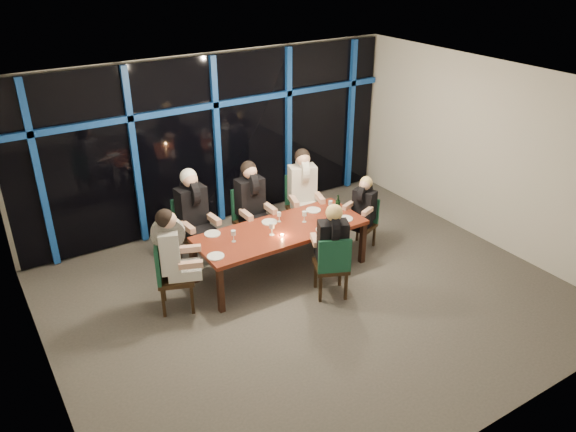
{
  "coord_description": "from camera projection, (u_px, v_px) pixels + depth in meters",
  "views": [
    {
      "loc": [
        -3.87,
        -5.54,
        4.68
      ],
      "look_at": [
        0.0,
        0.6,
        1.05
      ],
      "focal_mm": 35.0,
      "sensor_mm": 36.0,
      "label": 1
    }
  ],
  "objects": [
    {
      "name": "wine_glass_b",
      "position": [
        279.0,
        215.0,
        8.56
      ],
      "size": [
        0.06,
        0.06,
        0.16
      ],
      "color": "silver",
      "rests_on": "dining_table"
    },
    {
      "name": "plate_end_left",
      "position": [
        216.0,
        256.0,
        7.67
      ],
      "size": [
        0.24,
        0.24,
        0.01
      ],
      "primitive_type": "cylinder",
      "color": "white",
      "rests_on": "dining_table"
    },
    {
      "name": "diner_far_right",
      "position": [
        303.0,
        182.0,
        9.32
      ],
      "size": [
        0.62,
        0.73,
        1.04
      ],
      "rotation": [
        0.0,
        0.0,
        -0.28
      ],
      "color": "silver",
      "rests_on": "ground"
    },
    {
      "name": "room",
      "position": [
        313.0,
        166.0,
        7.22
      ],
      "size": [
        7.04,
        7.0,
        3.02
      ],
      "color": "#56514C",
      "rests_on": "ground"
    },
    {
      "name": "wine_glass_c",
      "position": [
        304.0,
        214.0,
        8.54
      ],
      "size": [
        0.07,
        0.07,
        0.18
      ],
      "color": "silver",
      "rests_on": "dining_table"
    },
    {
      "name": "chair_near_mid",
      "position": [
        333.0,
        264.0,
        7.88
      ],
      "size": [
        0.61,
        0.61,
        0.99
      ],
      "rotation": [
        0.0,
        0.0,
        2.72
      ],
      "color": "black",
      "rests_on": "ground"
    },
    {
      "name": "diner_end_right",
      "position": [
        363.0,
        203.0,
        9.06
      ],
      "size": [
        0.59,
        0.52,
        0.83
      ],
      "rotation": [
        0.0,
        0.0,
        5.08
      ],
      "color": "black",
      "rests_on": "ground"
    },
    {
      "name": "wine_glass_a",
      "position": [
        272.0,
        226.0,
        8.16
      ],
      "size": [
        0.08,
        0.08,
        0.19
      ],
      "color": "silver",
      "rests_on": "dining_table"
    },
    {
      "name": "plate_end_right",
      "position": [
        345.0,
        219.0,
        8.69
      ],
      "size": [
        0.24,
        0.24,
        0.01
      ],
      "primitive_type": "cylinder",
      "color": "white",
      "rests_on": "dining_table"
    },
    {
      "name": "wine_glass_d",
      "position": [
        233.0,
        234.0,
        7.99
      ],
      "size": [
        0.07,
        0.07,
        0.18
      ],
      "color": "silver",
      "rests_on": "dining_table"
    },
    {
      "name": "window_wall",
      "position": [
        216.0,
        139.0,
        9.66
      ],
      "size": [
        6.86,
        0.43,
        2.94
      ],
      "color": "black",
      "rests_on": "ground"
    },
    {
      "name": "plate_far_mid",
      "position": [
        269.0,
        222.0,
        8.58
      ],
      "size": [
        0.24,
        0.24,
        0.01
      ],
      "primitive_type": "cylinder",
      "color": "white",
      "rests_on": "dining_table"
    },
    {
      "name": "chair_far_left",
      "position": [
        192.0,
        227.0,
        8.78
      ],
      "size": [
        0.54,
        0.54,
        1.08
      ],
      "rotation": [
        0.0,
        0.0,
        0.09
      ],
      "color": "black",
      "rests_on": "ground"
    },
    {
      "name": "diner_far_mid",
      "position": [
        251.0,
        194.0,
        8.9
      ],
      "size": [
        0.52,
        0.65,
        1.03
      ],
      "rotation": [
        0.0,
        0.0,
        0.01
      ],
      "color": "black",
      "rests_on": "ground"
    },
    {
      "name": "diner_near_mid",
      "position": [
        332.0,
        236.0,
        7.78
      ],
      "size": [
        0.62,
        0.68,
        0.97
      ],
      "rotation": [
        0.0,
        0.0,
        2.72
      ],
      "color": "black",
      "rests_on": "ground"
    },
    {
      "name": "chair_far_mid",
      "position": [
        249.0,
        216.0,
        9.15
      ],
      "size": [
        0.49,
        0.49,
        1.05
      ],
      "rotation": [
        0.0,
        0.0,
        0.01
      ],
      "color": "black",
      "rests_on": "ground"
    },
    {
      "name": "diner_end_left",
      "position": [
        172.0,
        245.0,
        7.46
      ],
      "size": [
        0.71,
        0.64,
        1.01
      ],
      "rotation": [
        0.0,
        0.0,
        1.21
      ],
      "color": "black",
      "rests_on": "ground"
    },
    {
      "name": "wine_bottle",
      "position": [
        338.0,
        208.0,
        8.74
      ],
      "size": [
        0.08,
        0.08,
        0.35
      ],
      "rotation": [
        0.0,
        0.0,
        0.34
      ],
      "color": "black",
      "rests_on": "dining_table"
    },
    {
      "name": "tea_light",
      "position": [
        282.0,
        235.0,
        8.2
      ],
      "size": [
        0.05,
        0.05,
        0.03
      ],
      "primitive_type": "cylinder",
      "color": "#FC9A4B",
      "rests_on": "dining_table"
    },
    {
      "name": "dining_table",
      "position": [
        281.0,
        233.0,
        8.43
      ],
      "size": [
        2.6,
        1.0,
        0.75
      ],
      "color": "maroon",
      "rests_on": "ground"
    },
    {
      "name": "diner_far_left",
      "position": [
        192.0,
        204.0,
        8.53
      ],
      "size": [
        0.56,
        0.69,
        1.05
      ],
      "rotation": [
        0.0,
        0.0,
        0.09
      ],
      "color": "black",
      "rests_on": "ground"
    },
    {
      "name": "chair_end_left",
      "position": [
        168.0,
        272.0,
        7.63
      ],
      "size": [
        0.62,
        0.62,
        1.04
      ],
      "rotation": [
        0.0,
        0.0,
        1.21
      ],
      "color": "black",
      "rests_on": "ground"
    },
    {
      "name": "chair_far_right",
      "position": [
        301.0,
        202.0,
        9.59
      ],
      "size": [
        0.62,
        0.62,
        1.07
      ],
      "rotation": [
        0.0,
        0.0,
        -0.28
      ],
      "color": "black",
      "rests_on": "ground"
    },
    {
      "name": "chair_end_right",
      "position": [
        364.0,
        220.0,
        9.27
      ],
      "size": [
        0.51,
        0.51,
        0.85
      ],
      "rotation": [
        0.0,
        0.0,
        5.08
      ],
      "color": "black",
      "rests_on": "ground"
    },
    {
      "name": "plate_far_right",
      "position": [
        313.0,
        210.0,
        8.96
      ],
      "size": [
        0.24,
        0.24,
        0.01
      ],
      "primitive_type": "cylinder",
      "color": "white",
      "rests_on": "dining_table"
    },
    {
      "name": "water_pitcher",
      "position": [
        336.0,
        217.0,
        8.55
      ],
      "size": [
        0.11,
        0.1,
        0.18
      ],
      "rotation": [
        0.0,
        0.0,
        0.24
      ],
      "color": "silver",
      "rests_on": "dining_table"
    },
    {
      "name": "plate_far_left",
      "position": [
        212.0,
        234.0,
        8.25
      ],
      "size": [
        0.24,
        0.24,
        0.01
      ],
      "primitive_type": "cylinder",
      "color": "white",
      "rests_on": "dining_table"
    },
    {
      "name": "plate_near_mid",
      "position": [
        324.0,
        230.0,
        8.36
      ],
      "size": [
        0.24,
        0.24,
        0.01
      ],
      "primitive_type": "cylinder",
      "color": "white",
      "rests_on": "dining_table"
    },
    {
      "name": "wine_glass_e",
      "position": [
        330.0,
        204.0,
        8.91
      ],
      "size": [
        0.07,
        0.07,
        0.17
      ],
      "color": "white",
      "rests_on": "dining_table"
    }
  ]
}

